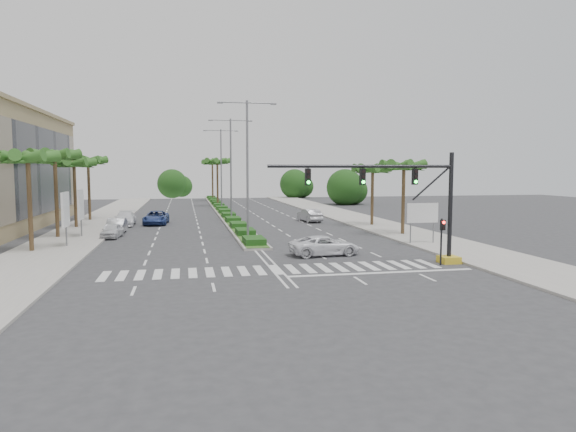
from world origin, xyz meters
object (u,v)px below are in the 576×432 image
at_px(car_right, 310,215).
at_px(car_parked_a, 112,231).
at_px(car_parked_b, 116,226).
at_px(car_crossing, 325,246).
at_px(car_parked_d, 125,219).
at_px(car_parked_c, 156,218).

bearing_deg(car_right, car_parked_a, 18.77).
bearing_deg(car_parked_b, car_crossing, -43.11).
bearing_deg(car_parked_d, car_crossing, -55.00).
distance_m(car_parked_a, car_parked_c, 11.43).
xyz_separation_m(car_parked_b, car_parked_c, (3.26, 7.98, 0.01)).
height_order(car_parked_b, car_parked_d, car_parked_d).
bearing_deg(car_parked_d, car_parked_a, -89.87).
relative_size(car_parked_b, car_right, 0.98).
bearing_deg(car_right, car_parked_d, -7.78).
distance_m(car_parked_a, car_parked_b, 2.98).
bearing_deg(car_parked_b, car_parked_a, -88.82).
bearing_deg(car_right, car_parked_c, -9.59).
height_order(car_parked_d, car_right, car_parked_d).
xyz_separation_m(car_parked_d, car_crossing, (16.15, -23.18, -0.06)).
height_order(car_parked_c, car_crossing, car_parked_c).
height_order(car_parked_c, car_parked_d, car_parked_d).
relative_size(car_parked_d, car_crossing, 1.04).
xyz_separation_m(car_parked_b, car_parked_d, (0.00, 7.42, 0.01)).
xyz_separation_m(car_parked_a, car_right, (20.78, 10.46, 0.12)).
xyz_separation_m(car_parked_a, car_parked_b, (0.00, 2.97, 0.10)).
distance_m(car_parked_c, car_parked_d, 3.31).
bearing_deg(car_parked_d, car_right, 0.30).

